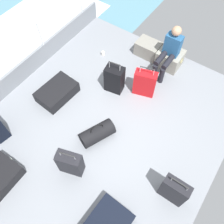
{
  "coord_description": "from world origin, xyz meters",
  "views": [
    {
      "loc": [
        1.43,
        -1.8,
        4.18
      ],
      "look_at": [
        0.04,
        0.21,
        0.25
      ],
      "focal_mm": 38.51,
      "sensor_mm": 36.0,
      "label": 1
    }
  ],
  "objects": [
    {
      "name": "passenger_seated",
      "position": [
        0.28,
        1.98,
        0.58
      ],
      "size": [
        0.34,
        0.66,
        1.1
      ],
      "color": "#26598C",
      "rests_on": "ground_plane"
    },
    {
      "name": "cargo_crate_1",
      "position": [
        0.28,
        2.16,
        0.2
      ],
      "size": [
        0.57,
        0.47,
        0.4
      ],
      "color": "gray",
      "rests_on": "ground_plane"
    },
    {
      "name": "suitcase_1",
      "position": [
        -1.24,
        0.02,
        0.13
      ],
      "size": [
        0.6,
        0.85,
        0.26
      ],
      "color": "black",
      "rests_on": "ground_plane"
    },
    {
      "name": "ground_plane",
      "position": [
        0.0,
        0.0,
        -0.03
      ],
      "size": [
        4.4,
        5.2,
        0.06
      ],
      "primitive_type": "cube",
      "color": "gray"
    },
    {
      "name": "railing_port",
      "position": [
        -2.17,
        0.0,
        0.78
      ],
      "size": [
        0.04,
        4.2,
        1.02
      ],
      "color": "silver",
      "rests_on": "ground_plane"
    },
    {
      "name": "suitcase_0",
      "position": [
        0.05,
        -1.05,
        0.29
      ],
      "size": [
        0.46,
        0.32,
        0.68
      ],
      "color": "black",
      "rests_on": "ground_plane"
    },
    {
      "name": "suitcase_3",
      "position": [
        1.69,
        -0.47,
        0.32
      ],
      "size": [
        0.42,
        0.19,
        0.75
      ],
      "color": "black",
      "rests_on": "ground_plane"
    },
    {
      "name": "gunwale_port",
      "position": [
        -2.17,
        0.0,
        0.23
      ],
      "size": [
        0.06,
        5.2,
        0.45
      ],
      "primitive_type": "cube",
      "color": "gray",
      "rests_on": "ground_plane"
    },
    {
      "name": "paper_cup",
      "position": [
        -1.16,
        1.55,
        0.05
      ],
      "size": [
        0.08,
        0.08,
        0.1
      ],
      "primitive_type": "cylinder",
      "color": "white",
      "rests_on": "ground_plane"
    },
    {
      "name": "suitcase_4",
      "position": [
        -0.36,
        0.87,
        0.31
      ],
      "size": [
        0.42,
        0.32,
        0.79
      ],
      "color": "black",
      "rests_on": "ground_plane"
    },
    {
      "name": "suitcase_7",
      "position": [
        0.21,
        1.13,
        0.31
      ],
      "size": [
        0.49,
        0.32,
        0.77
      ],
      "color": "red",
      "rests_on": "ground_plane"
    },
    {
      "name": "cargo_crate_0",
      "position": [
        -0.3,
        2.18,
        0.17
      ],
      "size": [
        0.59,
        0.4,
        0.35
      ],
      "color": "gray",
      "rests_on": "ground_plane"
    },
    {
      "name": "duffel_bag",
      "position": [
        0.04,
        -0.29,
        0.16
      ],
      "size": [
        0.54,
        0.72,
        0.45
      ],
      "color": "black",
      "rests_on": "ground_plane"
    }
  ]
}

